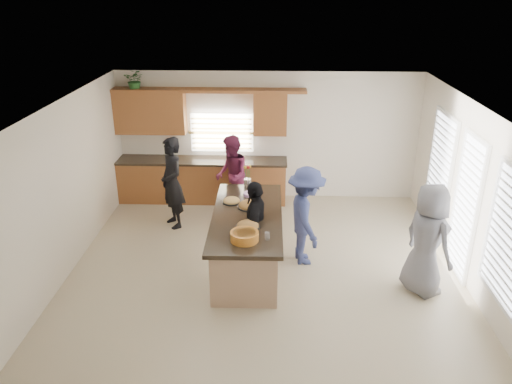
{
  "coord_description": "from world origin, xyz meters",
  "views": [
    {
      "loc": [
        0.14,
        -7.48,
        4.51
      ],
      "look_at": [
        -0.16,
        0.46,
        1.15
      ],
      "focal_mm": 35.0,
      "sensor_mm": 36.0,
      "label": 1
    }
  ],
  "objects_px": {
    "woman_left_back": "(172,183)",
    "woman_right_front": "(427,240)",
    "woman_left_front": "(255,226)",
    "woman_left_mid": "(232,175)",
    "salad_bowl": "(244,236)",
    "woman_right_back": "(306,216)",
    "island": "(247,241)"
  },
  "relations": [
    {
      "from": "salad_bowl",
      "to": "woman_left_front",
      "type": "xyz_separation_m",
      "value": [
        0.13,
        0.8,
        -0.24
      ]
    },
    {
      "from": "woman_right_back",
      "to": "woman_right_front",
      "type": "distance_m",
      "value": 1.98
    },
    {
      "from": "island",
      "to": "woman_right_front",
      "type": "xyz_separation_m",
      "value": [
        2.77,
        -0.68,
        0.45
      ]
    },
    {
      "from": "woman_left_front",
      "to": "woman_right_front",
      "type": "xyz_separation_m",
      "value": [
        2.63,
        -0.59,
        0.11
      ]
    },
    {
      "from": "salad_bowl",
      "to": "woman_left_front",
      "type": "distance_m",
      "value": 0.85
    },
    {
      "from": "salad_bowl",
      "to": "woman_right_back",
      "type": "bearing_deg",
      "value": 47.54
    },
    {
      "from": "woman_right_back",
      "to": "woman_right_front",
      "type": "height_order",
      "value": "woman_right_front"
    },
    {
      "from": "island",
      "to": "woman_left_front",
      "type": "distance_m",
      "value": 0.38
    },
    {
      "from": "salad_bowl",
      "to": "woman_left_front",
      "type": "height_order",
      "value": "woman_left_front"
    },
    {
      "from": "woman_right_front",
      "to": "woman_right_back",
      "type": "bearing_deg",
      "value": 36.36
    },
    {
      "from": "salad_bowl",
      "to": "woman_right_front",
      "type": "xyz_separation_m",
      "value": [
        2.76,
        0.21,
        -0.13
      ]
    },
    {
      "from": "woman_left_mid",
      "to": "woman_right_front",
      "type": "height_order",
      "value": "woman_right_front"
    },
    {
      "from": "woman_right_back",
      "to": "woman_left_front",
      "type": "bearing_deg",
      "value": 97.63
    },
    {
      "from": "woman_left_back",
      "to": "woman_right_front",
      "type": "distance_m",
      "value": 4.81
    },
    {
      "from": "salad_bowl",
      "to": "woman_left_mid",
      "type": "relative_size",
      "value": 0.25
    },
    {
      "from": "woman_right_front",
      "to": "woman_left_front",
      "type": "bearing_deg",
      "value": 49.23
    },
    {
      "from": "salad_bowl",
      "to": "woman_left_mid",
      "type": "bearing_deg",
      "value": 98.41
    },
    {
      "from": "island",
      "to": "woman_left_front",
      "type": "bearing_deg",
      "value": -32.28
    },
    {
      "from": "island",
      "to": "woman_left_back",
      "type": "xyz_separation_m",
      "value": [
        -1.54,
        1.47,
        0.46
      ]
    },
    {
      "from": "woman_left_mid",
      "to": "woman_right_front",
      "type": "bearing_deg",
      "value": 37.8
    },
    {
      "from": "woman_left_mid",
      "to": "woman_left_front",
      "type": "relative_size",
      "value": 1.05
    },
    {
      "from": "woman_left_back",
      "to": "woman_left_front",
      "type": "relative_size",
      "value": 1.15
    },
    {
      "from": "woman_left_back",
      "to": "woman_left_front",
      "type": "xyz_separation_m",
      "value": [
        1.68,
        -1.55,
        -0.12
      ]
    },
    {
      "from": "island",
      "to": "woman_left_back",
      "type": "relative_size",
      "value": 1.49
    },
    {
      "from": "woman_left_mid",
      "to": "woman_left_front",
      "type": "bearing_deg",
      "value": 3.51
    },
    {
      "from": "salad_bowl",
      "to": "woman_left_back",
      "type": "relative_size",
      "value": 0.23
    },
    {
      "from": "woman_left_back",
      "to": "woman_left_front",
      "type": "bearing_deg",
      "value": 15.0
    },
    {
      "from": "salad_bowl",
      "to": "woman_left_mid",
      "type": "xyz_separation_m",
      "value": [
        -0.44,
        3.0,
        -0.2
      ]
    },
    {
      "from": "salad_bowl",
      "to": "woman_right_front",
      "type": "distance_m",
      "value": 2.77
    },
    {
      "from": "woman_left_front",
      "to": "woman_right_back",
      "type": "relative_size",
      "value": 0.92
    },
    {
      "from": "island",
      "to": "woman_right_back",
      "type": "xyz_separation_m",
      "value": [
        0.98,
        0.18,
        0.41
      ]
    },
    {
      "from": "woman_left_back",
      "to": "woman_right_back",
      "type": "xyz_separation_m",
      "value": [
        2.52,
        -1.29,
        -0.05
      ]
    }
  ]
}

